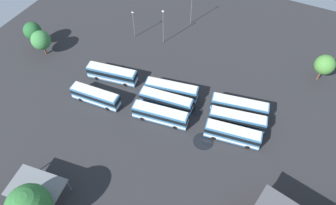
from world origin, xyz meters
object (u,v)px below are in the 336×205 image
at_px(bus_row2_slot2, 96,96).
at_px(tree_south_edge, 325,65).
at_px(bus_row0_slot2, 233,134).
at_px(lamp_post_mid_lot, 163,26).
at_px(lamp_post_near_entrance, 191,8).
at_px(bus_row1_slot2, 160,115).
at_px(tree_east_edge, 41,40).
at_px(maintenance_shelter, 36,187).
at_px(tree_northeast, 32,31).
at_px(bus_row2_slot0, 112,74).
at_px(bus_row0_slot1, 237,120).
at_px(bus_row0_slot0, 239,106).
at_px(bus_row1_slot0, 172,90).
at_px(lamp_post_by_building, 134,23).
at_px(bus_row1_slot1, 166,101).

relative_size(bus_row2_slot2, tree_south_edge, 1.59).
height_order(bus_row0_slot2, tree_south_edge, tree_south_edge).
distance_m(lamp_post_mid_lot, lamp_post_near_entrance, 11.16).
distance_m(bus_row1_slot2, tree_east_edge, 36.50).
distance_m(maintenance_shelter, tree_northeast, 42.65).
relative_size(bus_row2_slot0, lamp_post_mid_lot, 1.25).
xyz_separation_m(lamp_post_mid_lot, lamp_post_near_entrance, (-3.15, -10.70, -0.11)).
bearing_deg(bus_row0_slot1, lamp_post_mid_lot, -33.82).
distance_m(bus_row0_slot0, lamp_post_near_entrance, 33.03).
relative_size(bus_row1_slot0, tree_northeast, 1.71).
bearing_deg(tree_south_edge, lamp_post_near_entrance, -10.57).
bearing_deg(bus_row2_slot2, tree_south_edge, -146.04).
xyz_separation_m(bus_row0_slot1, lamp_post_by_building, (33.81, -15.95, 2.39)).
bearing_deg(bus_row2_slot2, bus_row1_slot2, -173.31).
xyz_separation_m(bus_row0_slot0, lamp_post_near_entrance, (21.95, -24.46, 3.25)).
bearing_deg(bus_row0_slot1, lamp_post_near_entrance, -51.00).
relative_size(lamp_post_mid_lot, tree_northeast, 1.36).
distance_m(lamp_post_by_building, lamp_post_mid_lot, 8.15).
bearing_deg(bus_row0_slot0, bus_row2_slot0, 7.33).
relative_size(bus_row1_slot2, lamp_post_near_entrance, 1.28).
height_order(bus_row1_slot2, tree_south_edge, tree_south_edge).
distance_m(bus_row0_slot2, tree_northeast, 55.27).
bearing_deg(tree_northeast, bus_row1_slot0, 179.97).
distance_m(bus_row1_slot1, lamp_post_by_building, 25.80).
height_order(bus_row1_slot0, maintenance_shelter, maintenance_shelter).
bearing_deg(bus_row1_slot0, bus_row1_slot1, 95.39).
bearing_deg(lamp_post_near_entrance, lamp_post_by_building, 47.28).
bearing_deg(bus_row1_slot0, tree_east_edge, 2.55).
distance_m(bus_row0_slot0, bus_row0_slot2, 7.42).
height_order(bus_row0_slot2, bus_row1_slot2, same).
height_order(bus_row2_slot0, tree_east_edge, tree_east_edge).
distance_m(bus_row1_slot1, bus_row1_slot2, 3.98).
bearing_deg(tree_east_edge, lamp_post_by_building, -136.46).
height_order(bus_row0_slot1, tree_northeast, tree_northeast).
relative_size(bus_row1_slot1, tree_northeast, 1.68).
height_order(bus_row1_slot1, lamp_post_mid_lot, lamp_post_mid_lot).
height_order(bus_row0_slot2, tree_northeast, tree_northeast).
bearing_deg(lamp_post_near_entrance, bus_row0_slot2, 125.79).
bearing_deg(lamp_post_by_building, bus_row2_slot0, 101.90).
xyz_separation_m(bus_row1_slot2, bus_row2_slot2, (15.06, 1.77, -0.00)).
relative_size(lamp_post_by_building, tree_northeast, 1.10).
xyz_separation_m(bus_row0_slot0, bus_row2_slot2, (29.15, 11.24, -0.00)).
height_order(bus_row0_slot1, bus_row1_slot0, same).
bearing_deg(bus_row0_slot0, bus_row0_slot2, 97.57).
bearing_deg(lamp_post_mid_lot, bus_row0_slot2, 141.02).
relative_size(bus_row0_slot2, lamp_post_mid_lot, 1.18).
xyz_separation_m(bus_row2_slot2, tree_east_edge, (20.89, -7.52, 2.55)).
bearing_deg(lamp_post_mid_lot, tree_east_edge, 35.01).
bearing_deg(lamp_post_mid_lot, bus_row1_slot0, 122.40).
height_order(bus_row0_slot0, lamp_post_near_entrance, lamp_post_near_entrance).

